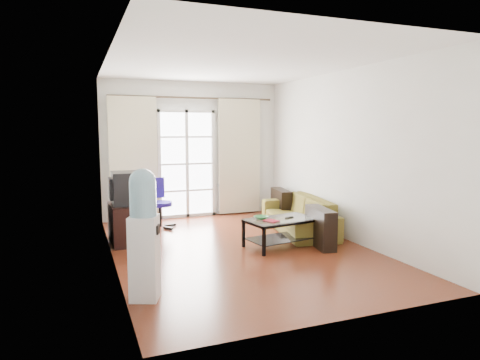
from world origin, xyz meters
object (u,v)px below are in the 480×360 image
at_px(tv_stand, 129,223).
at_px(task_chair, 159,213).
at_px(coffee_table, 281,229).
at_px(water_cooler, 144,232).
at_px(crt_tv, 128,188).
at_px(sofa, 298,214).

xyz_separation_m(tv_stand, task_chair, (0.63, 0.80, -0.04)).
distance_m(coffee_table, water_cooler, 2.61).
distance_m(coffee_table, tv_stand, 2.38).
height_order(crt_tv, water_cooler, water_cooler).
distance_m(crt_tv, task_chair, 1.19).
relative_size(sofa, coffee_table, 1.86).
xyz_separation_m(tv_stand, water_cooler, (-0.11, -2.39, 0.41)).
bearing_deg(water_cooler, crt_tv, 109.05).
relative_size(sofa, tv_stand, 2.57).
height_order(coffee_table, task_chair, task_chair).
xyz_separation_m(task_chair, water_cooler, (-0.74, -3.19, 0.46)).
height_order(coffee_table, tv_stand, tv_stand).
bearing_deg(crt_tv, water_cooler, -92.26).
bearing_deg(water_cooler, task_chair, 98.64).
height_order(sofa, coffee_table, sofa).
relative_size(coffee_table, tv_stand, 1.38).
height_order(task_chair, water_cooler, water_cooler).
xyz_separation_m(crt_tv, water_cooler, (-0.11, -2.37, -0.14)).
distance_m(crt_tv, water_cooler, 2.38).
bearing_deg(coffee_table, task_chair, 128.26).
bearing_deg(sofa, tv_stand, -85.88).
relative_size(tv_stand, task_chair, 0.93).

